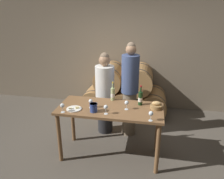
% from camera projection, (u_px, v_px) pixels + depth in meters
% --- Properties ---
extents(ground_plane, '(10.00, 10.00, 0.00)m').
position_uv_depth(ground_plane, '(110.00, 154.00, 3.75)').
color(ground_plane, '#564F44').
extents(stone_wall_back, '(10.00, 0.12, 3.20)m').
position_uv_depth(stone_wall_back, '(128.00, 42.00, 5.18)').
color(stone_wall_back, '#7F705B').
rests_on(stone_wall_back, ground_plane).
extents(barrel_stack, '(1.95, 0.83, 1.17)m').
position_uv_depth(barrel_stack, '(124.00, 92.00, 5.07)').
color(barrel_stack, '#A87A47').
rests_on(barrel_stack, ground_plane).
extents(tasting_table, '(1.65, 0.72, 0.89)m').
position_uv_depth(tasting_table, '(110.00, 114.00, 3.48)').
color(tasting_table, brown).
rests_on(tasting_table, ground_plane).
extents(person_left, '(0.36, 0.36, 1.61)m').
position_uv_depth(person_left, '(105.00, 94.00, 4.19)').
color(person_left, '#232326').
rests_on(person_left, ground_plane).
extents(person_right, '(0.32, 0.32, 1.81)m').
position_uv_depth(person_right, '(130.00, 90.00, 4.07)').
color(person_right, '#756651').
rests_on(person_right, ground_plane).
extents(wine_bottle_red, '(0.07, 0.07, 0.33)m').
position_uv_depth(wine_bottle_red, '(140.00, 98.00, 3.50)').
color(wine_bottle_red, '#193819').
rests_on(wine_bottle_red, tasting_table).
extents(wine_bottle_white, '(0.07, 0.07, 0.32)m').
position_uv_depth(wine_bottle_white, '(113.00, 94.00, 3.68)').
color(wine_bottle_white, '#ADBC7F').
rests_on(wine_bottle_white, tasting_table).
extents(blue_crock, '(0.12, 0.12, 0.13)m').
position_uv_depth(blue_crock, '(94.00, 107.00, 3.28)').
color(blue_crock, navy).
rests_on(blue_crock, tasting_table).
extents(bread_basket, '(0.19, 0.19, 0.12)m').
position_uv_depth(bread_basket, '(156.00, 106.00, 3.39)').
color(bread_basket, olive).
rests_on(bread_basket, tasting_table).
extents(cheese_plate, '(0.23, 0.23, 0.04)m').
position_uv_depth(cheese_plate, '(74.00, 109.00, 3.37)').
color(cheese_plate, white).
rests_on(cheese_plate, tasting_table).
extents(wine_glass_far_left, '(0.07, 0.07, 0.14)m').
position_uv_depth(wine_glass_far_left, '(62.00, 106.00, 3.24)').
color(wine_glass_far_left, white).
rests_on(wine_glass_far_left, tasting_table).
extents(wine_glass_left, '(0.07, 0.07, 0.14)m').
position_uv_depth(wine_glass_left, '(91.00, 101.00, 3.39)').
color(wine_glass_left, white).
rests_on(wine_glass_left, tasting_table).
extents(wine_glass_center, '(0.07, 0.07, 0.14)m').
position_uv_depth(wine_glass_center, '(106.00, 107.00, 3.19)').
color(wine_glass_center, white).
rests_on(wine_glass_center, tasting_table).
extents(wine_glass_right, '(0.07, 0.07, 0.14)m').
position_uv_depth(wine_glass_right, '(127.00, 103.00, 3.34)').
color(wine_glass_right, white).
rests_on(wine_glass_right, tasting_table).
extents(wine_glass_far_right, '(0.07, 0.07, 0.14)m').
position_uv_depth(wine_glass_far_right, '(151.00, 114.00, 3.00)').
color(wine_glass_far_right, white).
rests_on(wine_glass_far_right, tasting_table).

